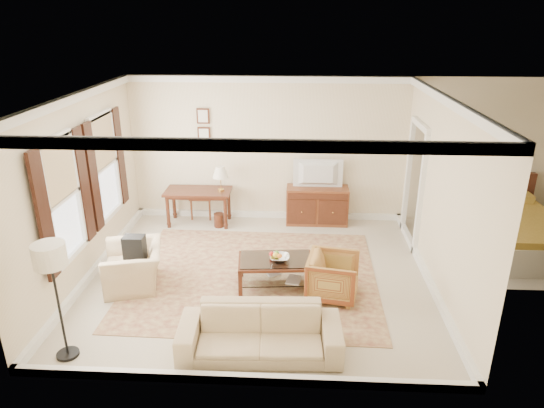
# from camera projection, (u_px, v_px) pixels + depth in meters

# --- Properties ---
(room_shell) EXTENTS (5.51, 5.01, 2.91)m
(room_shell) POSITION_uv_depth(u_px,v_px,m) (257.00, 126.00, 7.00)
(room_shell) COLOR beige
(room_shell) RESTS_ON ground
(annex_bedroom) EXTENTS (3.00, 2.70, 2.90)m
(annex_bedroom) POSITION_uv_depth(u_px,v_px,m) (515.00, 234.00, 8.62)
(annex_bedroom) COLOR beige
(annex_bedroom) RESTS_ON ground
(window_front) EXTENTS (0.12, 1.56, 1.80)m
(window_front) POSITION_uv_depth(u_px,v_px,m) (63.00, 199.00, 6.82)
(window_front) COLOR #CCB284
(window_front) RESTS_ON room_shell
(window_rear) EXTENTS (0.12, 1.56, 1.80)m
(window_rear) POSITION_uv_depth(u_px,v_px,m) (105.00, 166.00, 8.31)
(window_rear) COLOR #CCB284
(window_rear) RESTS_ON room_shell
(doorway) EXTENTS (0.10, 1.12, 2.25)m
(doorway) POSITION_uv_depth(u_px,v_px,m) (414.00, 186.00, 8.77)
(doorway) COLOR white
(doorway) RESTS_ON room_shell
(rug) EXTENTS (4.01, 3.46, 0.01)m
(rug) POSITION_uv_depth(u_px,v_px,m) (253.00, 276.00, 7.89)
(rug) COLOR maroon
(rug) RESTS_ON room_shell
(writing_desk) EXTENTS (1.31, 0.65, 0.71)m
(writing_desk) POSITION_uv_depth(u_px,v_px,m) (198.00, 195.00, 9.68)
(writing_desk) COLOR #492215
(writing_desk) RESTS_ON room_shell
(desk_chair) EXTENTS (0.49, 0.49, 1.05)m
(desk_chair) POSITION_uv_depth(u_px,v_px,m) (202.00, 193.00, 10.03)
(desk_chair) COLOR brown
(desk_chair) RESTS_ON room_shell
(desk_lamp) EXTENTS (0.32, 0.32, 0.50)m
(desk_lamp) POSITION_uv_depth(u_px,v_px,m) (221.00, 179.00, 9.52)
(desk_lamp) COLOR silver
(desk_lamp) RESTS_ON writing_desk
(framed_prints) EXTENTS (0.25, 0.04, 0.68)m
(framed_prints) POSITION_uv_depth(u_px,v_px,m) (203.00, 125.00, 9.55)
(framed_prints) COLOR #492215
(framed_prints) RESTS_ON room_shell
(sideboard) EXTENTS (1.23, 0.47, 0.76)m
(sideboard) POSITION_uv_depth(u_px,v_px,m) (317.00, 205.00, 9.79)
(sideboard) COLOR brown
(sideboard) RESTS_ON room_shell
(tv) EXTENTS (0.93, 0.54, 0.12)m
(tv) POSITION_uv_depth(u_px,v_px,m) (318.00, 165.00, 9.46)
(tv) COLOR black
(tv) RESTS_ON sideboard
(coffee_table) EXTENTS (1.19, 0.77, 0.48)m
(coffee_table) POSITION_uv_depth(u_px,v_px,m) (275.00, 265.00, 7.47)
(coffee_table) COLOR #492215
(coffee_table) RESTS_ON room_shell
(fruit_bowl) EXTENTS (0.42, 0.42, 0.10)m
(fruit_bowl) POSITION_uv_depth(u_px,v_px,m) (280.00, 257.00, 7.37)
(fruit_bowl) COLOR silver
(fruit_bowl) RESTS_ON coffee_table
(book_a) EXTENTS (0.26, 0.17, 0.38)m
(book_a) POSITION_uv_depth(u_px,v_px,m) (266.00, 273.00, 7.62)
(book_a) COLOR brown
(book_a) RESTS_ON coffee_table
(book_b) EXTENTS (0.28, 0.09, 0.38)m
(book_b) POSITION_uv_depth(u_px,v_px,m) (287.00, 279.00, 7.46)
(book_b) COLOR brown
(book_b) RESTS_ON coffee_table
(striped_armchair) EXTENTS (0.80, 0.83, 0.75)m
(striped_armchair) POSITION_uv_depth(u_px,v_px,m) (333.00, 275.00, 7.20)
(striped_armchair) COLOR brown
(striped_armchair) RESTS_ON room_shell
(club_armchair) EXTENTS (0.87, 1.12, 0.87)m
(club_armchair) POSITION_uv_depth(u_px,v_px,m) (133.00, 260.00, 7.50)
(club_armchair) COLOR #C6B785
(club_armchair) RESTS_ON room_shell
(backpack) EXTENTS (0.32, 0.38, 0.40)m
(backpack) POSITION_uv_depth(u_px,v_px,m) (134.00, 245.00, 7.44)
(backpack) COLOR black
(backpack) RESTS_ON club_armchair
(sofa) EXTENTS (2.04, 0.67, 0.79)m
(sofa) POSITION_uv_depth(u_px,v_px,m) (260.00, 326.00, 5.98)
(sofa) COLOR #C6B785
(sofa) RESTS_ON room_shell
(floor_lamp) EXTENTS (0.38, 0.38, 1.55)m
(floor_lamp) POSITION_uv_depth(u_px,v_px,m) (51.00, 264.00, 5.59)
(floor_lamp) COLOR black
(floor_lamp) RESTS_ON room_shell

